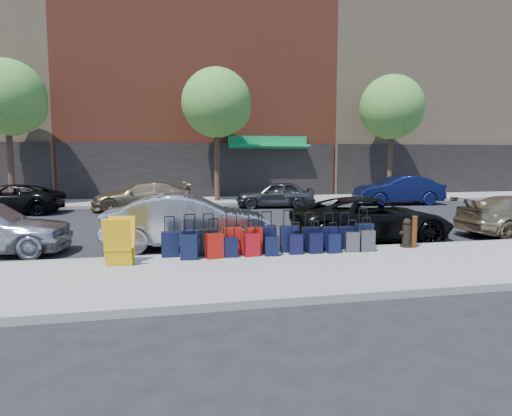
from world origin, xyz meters
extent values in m
plane|color=black|center=(0.00, 0.00, 0.00)|extent=(120.00, 120.00, 0.00)
cube|color=gray|center=(0.00, -6.50, 0.07)|extent=(60.00, 4.00, 0.15)
cube|color=gray|center=(0.00, 10.00, 0.07)|extent=(60.00, 4.00, 0.15)
cube|color=gray|center=(0.00, -4.48, 0.07)|extent=(60.00, 0.08, 0.15)
cube|color=gray|center=(0.00, 7.98, 0.07)|extent=(60.00, 0.08, 0.15)
cube|color=maroon|center=(0.00, 18.00, 10.00)|extent=(17.00, 12.00, 20.00)
cube|color=black|center=(0.00, 11.95, 1.70)|extent=(16.66, 0.15, 3.40)
cube|color=#0E8341|center=(4.00, 11.60, 3.20)|extent=(5.00, 0.91, 0.27)
cube|color=#0E8341|center=(4.00, 11.90, 3.55)|extent=(5.00, 0.10, 0.60)
cube|color=#917658|center=(16.00, 18.00, 9.00)|extent=(15.00, 12.00, 18.00)
cube|color=black|center=(16.00, 11.95, 1.70)|extent=(14.70, 0.15, 3.40)
cylinder|color=black|center=(-10.00, 9.50, 2.55)|extent=(0.30, 0.30, 4.80)
sphere|color=#337A28|center=(-10.00, 9.50, 5.52)|extent=(3.80, 3.80, 3.80)
sphere|color=#337A28|center=(-9.40, 9.50, 5.14)|extent=(2.58, 2.58, 2.58)
cylinder|color=black|center=(0.50, 9.50, 2.55)|extent=(0.30, 0.30, 4.80)
sphere|color=#337A28|center=(0.50, 9.50, 5.52)|extent=(3.80, 3.80, 3.80)
sphere|color=#337A28|center=(1.10, 9.50, 5.14)|extent=(2.58, 2.58, 2.58)
cylinder|color=black|center=(11.00, 9.50, 2.55)|extent=(0.30, 0.30, 4.80)
sphere|color=#337A28|center=(11.00, 9.50, 5.52)|extent=(3.80, 3.80, 3.80)
sphere|color=#337A28|center=(11.60, 9.50, 5.14)|extent=(2.58, 2.58, 2.58)
cube|color=black|center=(-2.49, -4.75, 0.46)|extent=(0.42, 0.24, 0.62)
cylinder|color=black|center=(-2.49, -4.75, 1.13)|extent=(0.23, 0.04, 0.03)
cube|color=black|center=(-2.00, -4.81, 0.47)|extent=(0.43, 0.24, 0.65)
cylinder|color=black|center=(-2.00, -4.81, 1.17)|extent=(0.24, 0.03, 0.03)
cube|color=black|center=(-1.56, -4.78, 0.47)|extent=(0.46, 0.29, 0.64)
cylinder|color=black|center=(-1.56, -4.78, 1.17)|extent=(0.24, 0.06, 0.03)
cube|color=#B5140B|center=(-0.96, -4.78, 0.48)|extent=(0.47, 0.30, 0.67)
cylinder|color=black|center=(-0.96, -4.78, 1.21)|extent=(0.25, 0.06, 0.03)
cube|color=maroon|center=(-0.43, -4.81, 0.48)|extent=(0.47, 0.30, 0.66)
cylinder|color=black|center=(-0.43, -4.81, 1.19)|extent=(0.25, 0.07, 0.03)
cube|color=black|center=(-0.08, -4.76, 0.48)|extent=(0.44, 0.25, 0.65)
cylinder|color=black|center=(-0.08, -4.76, 1.18)|extent=(0.24, 0.04, 0.03)
cube|color=black|center=(0.48, -4.80, 0.48)|extent=(0.47, 0.29, 0.67)
cylinder|color=black|center=(0.48, -4.80, 1.21)|extent=(0.25, 0.06, 0.03)
cube|color=black|center=(1.07, -4.80, 0.46)|extent=(0.43, 0.27, 0.62)
cylinder|color=black|center=(1.07, -4.80, 1.13)|extent=(0.23, 0.06, 0.03)
cube|color=black|center=(1.57, -4.79, 0.45)|extent=(0.41, 0.24, 0.61)
cylinder|color=black|center=(1.57, -4.79, 1.11)|extent=(0.23, 0.04, 0.03)
cube|color=black|center=(2.03, -4.77, 0.45)|extent=(0.41, 0.24, 0.60)
cylinder|color=black|center=(2.03, -4.77, 1.10)|extent=(0.22, 0.05, 0.03)
cube|color=black|center=(2.53, -4.84, 0.48)|extent=(0.48, 0.33, 0.67)
cylinder|color=black|center=(2.53, -4.84, 1.21)|extent=(0.25, 0.08, 0.03)
cube|color=black|center=(-2.06, -5.14, 0.44)|extent=(0.42, 0.28, 0.59)
cylinder|color=black|center=(-2.06, -5.14, 1.08)|extent=(0.23, 0.06, 0.03)
cube|color=#971009|center=(-1.46, -5.13, 0.45)|extent=(0.44, 0.31, 0.59)
cylinder|color=black|center=(-1.46, -5.13, 1.09)|extent=(0.23, 0.08, 0.03)
cube|color=black|center=(-1.06, -5.09, 0.39)|extent=(0.34, 0.21, 0.48)
cylinder|color=black|center=(-1.06, -5.09, 0.92)|extent=(0.18, 0.04, 0.03)
cube|color=#9D0A12|center=(-0.54, -5.10, 0.43)|extent=(0.40, 0.27, 0.55)
cylinder|color=black|center=(-0.54, -5.10, 1.03)|extent=(0.21, 0.06, 0.03)
cube|color=black|center=(-0.06, -5.17, 0.39)|extent=(0.34, 0.23, 0.47)
cylinder|color=black|center=(-0.06, -5.17, 0.90)|extent=(0.18, 0.05, 0.03)
cube|color=black|center=(0.57, -5.10, 0.40)|extent=(0.35, 0.22, 0.49)
cylinder|color=black|center=(0.57, -5.10, 0.94)|extent=(0.19, 0.05, 0.03)
cube|color=black|center=(1.08, -5.11, 0.40)|extent=(0.35, 0.21, 0.51)
cylinder|color=black|center=(1.08, -5.11, 0.96)|extent=(0.19, 0.04, 0.03)
cube|color=black|center=(1.54, -5.17, 0.39)|extent=(0.34, 0.21, 0.48)
cylinder|color=black|center=(1.54, -5.17, 0.91)|extent=(0.18, 0.04, 0.03)
cube|color=#38383C|center=(2.06, -5.13, 0.40)|extent=(0.37, 0.26, 0.50)
cylinder|color=black|center=(2.06, -5.13, 0.95)|extent=(0.19, 0.07, 0.03)
cube|color=#38383D|center=(2.45, -5.16, 0.42)|extent=(0.37, 0.22, 0.54)
cylinder|color=black|center=(2.45, -5.16, 1.01)|extent=(0.21, 0.04, 0.03)
cylinder|color=black|center=(3.76, -4.84, 0.18)|extent=(0.35, 0.35, 0.06)
cylinder|color=black|center=(3.76, -4.84, 0.48)|extent=(0.23, 0.23, 0.54)
sphere|color=black|center=(3.76, -4.84, 0.82)|extent=(0.21, 0.21, 0.21)
cylinder|color=black|center=(3.76, -4.84, 0.54)|extent=(0.39, 0.11, 0.10)
cylinder|color=#38190C|center=(3.93, -4.94, 0.56)|extent=(0.14, 0.14, 0.83)
cylinder|color=#38190C|center=(3.93, -4.94, 0.98)|extent=(0.16, 0.16, 0.04)
cube|color=#E3A50C|center=(-3.64, -5.55, 0.69)|extent=(0.63, 0.36, 1.06)
cube|color=#E3A50C|center=(-3.58, -5.17, 0.69)|extent=(0.63, 0.36, 1.06)
cube|color=#E3A50C|center=(-3.61, -5.36, 0.53)|extent=(0.65, 0.48, 0.02)
imported|color=#B7B9BE|center=(-1.93, -3.01, 0.76)|extent=(4.72, 1.97, 1.52)
imported|color=black|center=(3.61, -3.03, 0.68)|extent=(5.01, 2.59, 1.35)
imported|color=black|center=(-9.41, 6.60, 0.67)|extent=(5.02, 2.78, 1.33)
imported|color=#8E7957|center=(-3.48, 6.71, 0.69)|extent=(4.84, 2.20, 1.37)
imported|color=#363538|center=(3.08, 6.57, 0.67)|extent=(4.14, 2.12, 1.35)
imported|color=#0D143C|center=(9.99, 6.63, 0.77)|extent=(4.79, 1.97, 1.54)
camera|label=1|loc=(-2.75, -15.78, 2.55)|focal=32.00mm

